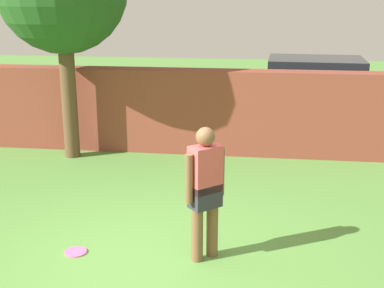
# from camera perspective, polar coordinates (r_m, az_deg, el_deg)

# --- Properties ---
(ground_plane) EXTENTS (40.00, 40.00, 0.00)m
(ground_plane) POSITION_cam_1_polar(r_m,az_deg,el_deg) (6.28, -5.37, -13.09)
(ground_plane) COLOR #568C3D
(brick_wall) EXTENTS (11.82, 0.50, 1.65)m
(brick_wall) POSITION_cam_1_polar(r_m,az_deg,el_deg) (10.57, -7.85, 3.80)
(brick_wall) COLOR brown
(brick_wall) RESTS_ON ground
(person) EXTENTS (0.42, 0.40, 1.62)m
(person) POSITION_cam_1_polar(r_m,az_deg,el_deg) (6.05, 1.44, -4.80)
(person) COLOR brown
(person) RESTS_ON ground
(car) EXTENTS (4.27, 2.07, 1.72)m
(car) POSITION_cam_1_polar(r_m,az_deg,el_deg) (11.76, 13.16, 4.96)
(car) COLOR #A51111
(car) RESTS_ON ground
(frisbee_pink) EXTENTS (0.27, 0.27, 0.02)m
(frisbee_pink) POSITION_cam_1_polar(r_m,az_deg,el_deg) (6.68, -12.60, -11.44)
(frisbee_pink) COLOR pink
(frisbee_pink) RESTS_ON ground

